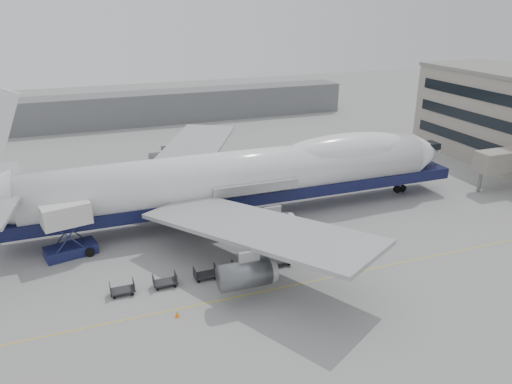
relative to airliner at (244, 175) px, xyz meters
name	(u,v)px	position (x,y,z in m)	size (l,w,h in m)	color
ground	(275,257)	(-0.64, -12.00, -5.62)	(260.00, 260.00, 0.00)	gray
apron_line	(298,284)	(-0.64, -18.00, -5.62)	(60.00, 0.15, 0.01)	gold
hangar	(113,110)	(-10.64, 58.00, -2.12)	(110.00, 8.00, 7.00)	slate
airliner	(244,175)	(0.00, 0.00, 0.00)	(67.00, 55.30, 19.98)	white
catering_truck	(67,227)	(-21.64, -3.48, -2.17)	(5.89, 4.60, 6.20)	#1B2051
traffic_cone	(177,314)	(-13.09, -19.14, -5.33)	(0.42, 0.42, 0.61)	orange
dolly_0	(122,289)	(-17.23, -13.66, -5.09)	(2.30, 1.35, 1.30)	#2D2D30
dolly_1	(165,282)	(-13.11, -13.66, -5.09)	(2.30, 1.35, 1.30)	#2D2D30
dolly_2	(205,274)	(-8.98, -13.66, -5.09)	(2.30, 1.35, 1.30)	#2D2D30
dolly_3	(244,267)	(-4.86, -13.66, -5.09)	(2.30, 1.35, 1.30)	#2D2D30
dolly_4	(280,260)	(-0.74, -13.66, -5.09)	(2.30, 1.35, 1.30)	#2D2D30
dolly_5	(314,254)	(3.38, -13.66, -5.09)	(2.30, 1.35, 1.30)	#2D2D30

